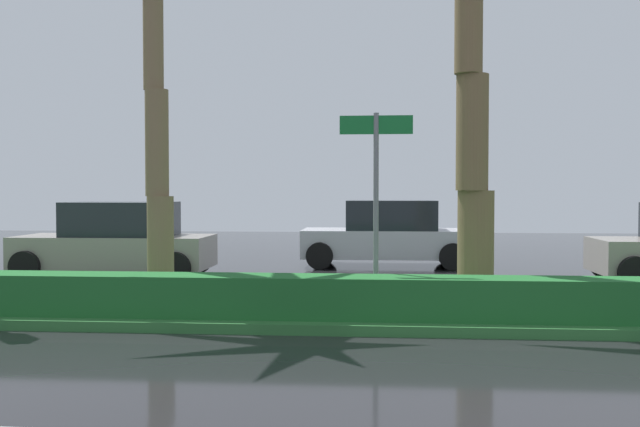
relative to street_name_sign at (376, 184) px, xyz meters
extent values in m
cube|color=black|center=(1.99, 1.80, -2.13)|extent=(90.00, 42.00, 0.10)
cube|color=#2D6B33|center=(1.99, 0.80, -2.00)|extent=(85.50, 4.00, 0.15)
cube|color=#1E6028|center=(1.99, -0.60, -1.63)|extent=(76.50, 0.70, 0.60)
cylinder|color=#7B6446|center=(-3.53, 0.62, -1.06)|extent=(0.43, 0.43, 1.74)
cylinder|color=#7B6446|center=(-3.58, 0.63, 0.68)|extent=(0.38, 0.38, 1.74)
cylinder|color=#7B6446|center=(-3.63, 0.65, 2.42)|extent=(0.33, 0.33, 1.74)
cylinder|color=brown|center=(1.59, 0.79, -1.01)|extent=(0.58, 0.58, 1.83)
cylinder|color=brown|center=(1.52, 0.70, 0.82)|extent=(0.51, 0.51, 1.83)
cylinder|color=brown|center=(1.44, 0.61, 2.65)|extent=(0.44, 0.44, 1.83)
cylinder|color=slate|center=(0.00, 0.00, -0.43)|extent=(0.08, 0.08, 3.00)
cube|color=#146B2D|center=(0.00, 0.00, 0.89)|extent=(1.10, 0.03, 0.28)
cube|color=gray|center=(-5.90, 4.83, -1.48)|extent=(4.30, 1.76, 0.72)
cube|color=#1E2328|center=(-5.75, 4.83, -0.74)|extent=(2.30, 1.58, 0.76)
cylinder|color=black|center=(-7.55, 3.93, -1.74)|extent=(0.68, 0.22, 0.68)
cylinder|color=black|center=(-7.55, 5.73, -1.74)|extent=(0.68, 0.22, 0.68)
cylinder|color=black|center=(-4.25, 3.93, -1.74)|extent=(0.68, 0.22, 0.68)
cylinder|color=black|center=(-4.25, 5.73, -1.74)|extent=(0.68, 0.22, 0.68)
cube|color=silver|center=(0.21, 7.85, -1.48)|extent=(4.30, 1.76, 0.72)
cube|color=#1E2328|center=(0.36, 7.85, -0.74)|extent=(2.30, 1.58, 0.76)
cylinder|color=black|center=(-1.44, 6.95, -1.74)|extent=(0.68, 0.22, 0.68)
cylinder|color=black|center=(-1.44, 8.75, -1.74)|extent=(0.68, 0.22, 0.68)
cylinder|color=black|center=(1.86, 6.95, -1.74)|extent=(0.68, 0.22, 0.68)
cylinder|color=black|center=(1.86, 8.75, -1.74)|extent=(0.68, 0.22, 0.68)
cylinder|color=black|center=(5.10, 3.76, -1.74)|extent=(0.68, 0.22, 0.68)
cylinder|color=black|center=(5.10, 5.56, -1.74)|extent=(0.68, 0.22, 0.68)
camera|label=1|loc=(0.05, -10.82, -0.09)|focal=40.16mm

